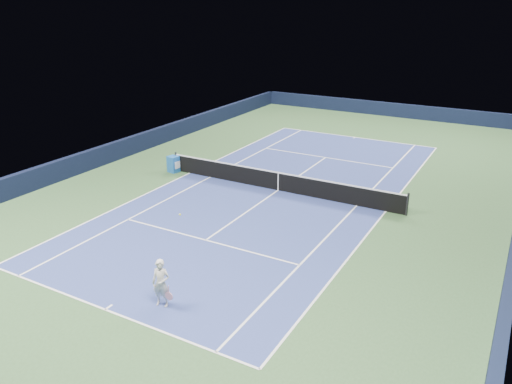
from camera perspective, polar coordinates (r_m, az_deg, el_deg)
The scene contains 18 objects.
ground at distance 25.16m, azimuth 2.54°, elevation 0.19°, with size 40.00×40.00×0.00m, color #31522D.
wall_far at distance 43.02m, azimuth 14.73°, elevation 9.15°, with size 22.00×0.35×1.10m, color #101732.
wall_left at distance 31.11m, azimuth -15.58°, elevation 4.61°, with size 0.35×40.00×1.10m, color black.
court_surface at distance 25.16m, azimuth 2.54°, elevation 0.19°, with size 10.97×23.77×0.01m, color navy.
baseline_far at distance 35.70m, azimuth 11.24°, elevation 6.16°, with size 10.97×0.08×0.00m, color white.
baseline_near at distance 16.57m, azimuth -16.86°, elevation -12.73°, with size 10.97×0.08×0.00m, color white.
sideline_doubles_right at distance 23.41m, azimuth 14.61°, elevation -2.14°, with size 0.08×23.77×0.00m, color white.
sideline_doubles_left at distance 27.90m, azimuth -7.57°, elevation 2.17°, with size 0.08×23.77×0.00m, color white.
sideline_singles_right at distance 23.74m, azimuth 11.44°, elevation -1.53°, with size 0.08×23.77×0.00m, color white.
sideline_singles_left at distance 27.14m, azimuth -5.24°, elevation 1.72°, with size 0.08×23.77×0.00m, color white.
service_line_far at distance 30.71m, azimuth 7.96°, elevation 3.93°, with size 8.23×0.08×0.00m, color white.
service_line_near at distance 20.12m, azimuth -5.76°, elevation -5.49°, with size 8.23×0.08×0.00m, color white.
center_service_line at distance 25.16m, azimuth 2.54°, elevation 0.21°, with size 0.08×12.80×0.00m, color white.
center_mark_far at distance 35.56m, azimuth 11.17°, elevation 6.11°, with size 0.08×0.30×0.00m, color white.
center_mark_near at distance 16.65m, azimuth -16.49°, elevation -12.50°, with size 0.08×0.30×0.00m, color white.
tennis_net at distance 24.99m, azimuth 2.56°, elevation 1.27°, with size 12.90×0.10×1.07m.
sponsor_cube at distance 28.10m, azimuth -9.41°, elevation 3.17°, with size 0.63×0.59×0.91m.
tennis_player at distance 15.94m, azimuth -10.78°, elevation -10.20°, with size 0.79×1.29×2.78m.
Camera 1 is at (10.49, -21.03, 8.99)m, focal length 35.00 mm.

